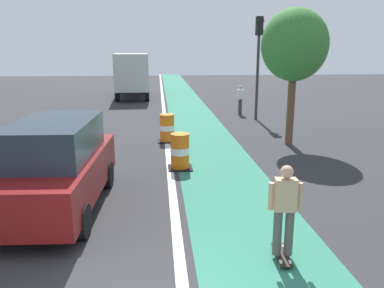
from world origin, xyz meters
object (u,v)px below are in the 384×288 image
at_px(traffic_barrel_front, 180,152).
at_px(pedestrian_crossing, 240,99).
at_px(skateboarder_on_lane, 285,210).
at_px(delivery_truck_down_block, 132,72).
at_px(traffic_barrel_mid, 167,128).
at_px(parked_suv_nearest, 57,165).
at_px(street_tree_sidewalk, 295,46).
at_px(traffic_light_corner, 259,50).

height_order(traffic_barrel_front, pedestrian_crossing, pedestrian_crossing).
distance_m(skateboarder_on_lane, pedestrian_crossing, 15.30).
bearing_deg(pedestrian_crossing, traffic_barrel_front, -111.78).
bearing_deg(delivery_truck_down_block, traffic_barrel_mid, -81.37).
bearing_deg(delivery_truck_down_block, traffic_barrel_front, -82.10).
bearing_deg(traffic_barrel_mid, delivery_truck_down_block, 98.63).
bearing_deg(pedestrian_crossing, traffic_barrel_mid, -124.15).
distance_m(parked_suv_nearest, street_tree_sidewalk, 9.48).
height_order(parked_suv_nearest, street_tree_sidewalk, street_tree_sidewalk).
relative_size(parked_suv_nearest, traffic_light_corner, 0.92).
distance_m(parked_suv_nearest, traffic_barrel_front, 4.09).
xyz_separation_m(pedestrian_crossing, street_tree_sidewalk, (0.42, -7.02, 2.80)).
xyz_separation_m(skateboarder_on_lane, street_tree_sidewalk, (2.84, 8.09, 2.76)).
bearing_deg(traffic_barrel_mid, traffic_barrel_front, -85.16).
height_order(skateboarder_on_lane, traffic_barrel_front, skateboarder_on_lane).
bearing_deg(pedestrian_crossing, parked_suv_nearest, -118.37).
height_order(delivery_truck_down_block, street_tree_sidewalk, street_tree_sidewalk).
bearing_deg(delivery_truck_down_block, traffic_light_corner, -55.79).
bearing_deg(parked_suv_nearest, street_tree_sidewalk, 37.61).
bearing_deg(street_tree_sidewalk, traffic_barrel_mid, 169.72).
bearing_deg(traffic_barrel_mid, skateboarder_on_lane, -78.78).
bearing_deg(traffic_barrel_front, traffic_barrel_mid, 94.84).
bearing_deg(traffic_barrel_front, street_tree_sidewalk, 32.27).
bearing_deg(traffic_light_corner, street_tree_sidewalk, -90.90).
xyz_separation_m(delivery_truck_down_block, street_tree_sidewalk, (6.86, -15.64, 1.82)).
xyz_separation_m(skateboarder_on_lane, traffic_barrel_front, (-1.47, 5.36, -0.38)).
xyz_separation_m(parked_suv_nearest, traffic_barrel_mid, (2.60, 6.39, -0.50)).
distance_m(skateboarder_on_lane, parked_suv_nearest, 5.05).
bearing_deg(traffic_barrel_mid, parked_suv_nearest, -112.12).
xyz_separation_m(skateboarder_on_lane, delivery_truck_down_block, (-4.02, 23.73, 0.94)).
bearing_deg(skateboarder_on_lane, traffic_barrel_front, 105.32).
distance_m(traffic_barrel_mid, pedestrian_crossing, 7.48).
relative_size(skateboarder_on_lane, traffic_barrel_front, 1.55).
height_order(delivery_truck_down_block, pedestrian_crossing, delivery_truck_down_block).
distance_m(parked_suv_nearest, traffic_barrel_mid, 6.92).
distance_m(traffic_barrel_front, street_tree_sidewalk, 5.99).
xyz_separation_m(traffic_barrel_mid, traffic_light_corner, (4.70, 4.58, 2.97)).
height_order(skateboarder_on_lane, parked_suv_nearest, parked_suv_nearest).
relative_size(delivery_truck_down_block, pedestrian_crossing, 4.78).
bearing_deg(traffic_light_corner, pedestrian_crossing, 107.45).
xyz_separation_m(delivery_truck_down_block, traffic_light_corner, (6.95, -10.22, 1.65)).
bearing_deg(delivery_truck_down_block, pedestrian_crossing, -53.21).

